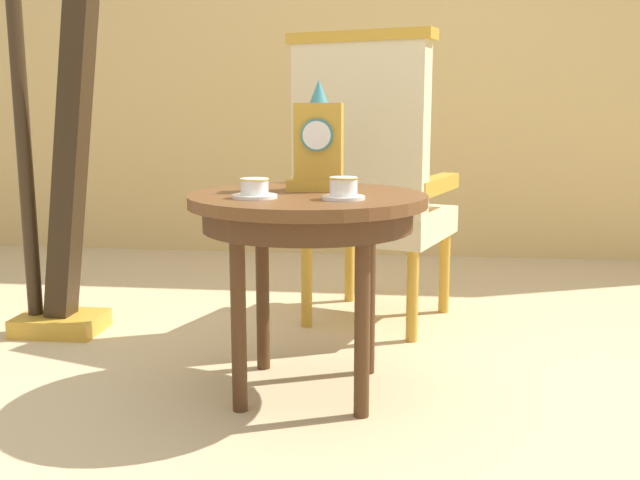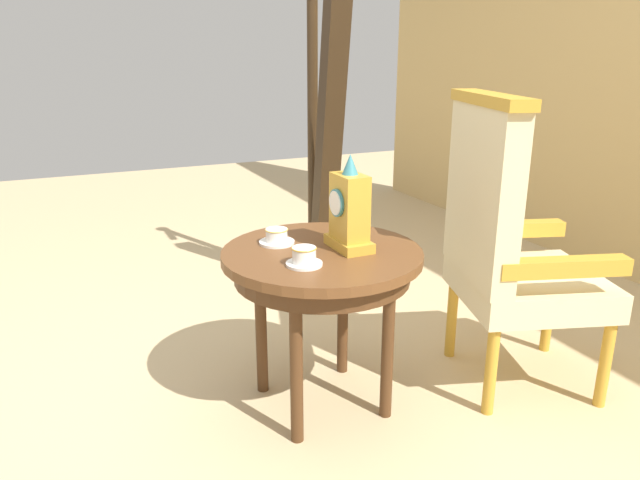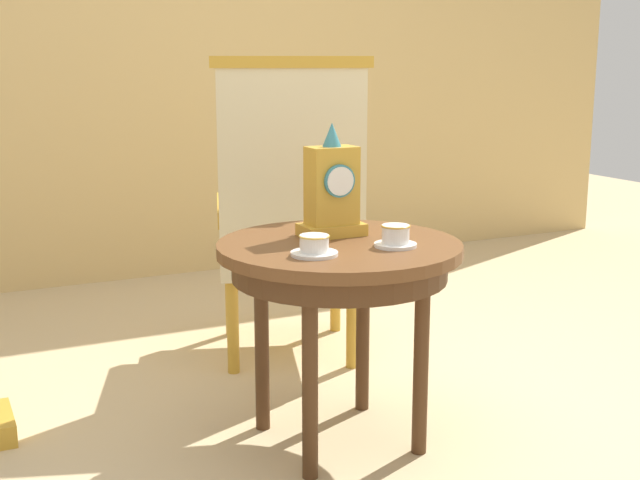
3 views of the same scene
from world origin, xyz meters
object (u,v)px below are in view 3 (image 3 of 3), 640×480
Objects in this scene: teacup_left at (314,246)px; teacup_right at (396,237)px; mantel_clock at (332,191)px; armchair at (289,207)px; side_table at (339,267)px.

teacup_left is 0.25m from teacup_right.
teacup_left is at bearing -126.64° from mantel_clock.
armchair is at bearing 78.24° from mantel_clock.
mantel_clock is at bearing 76.75° from side_table.
teacup_right is (0.25, -0.00, 0.00)m from teacup_left.
mantel_clock is at bearing -101.76° from armchair.
armchair is at bearing 70.94° from teacup_left.
side_table is 0.21m from teacup_left.
teacup_right is at bearing -92.30° from armchair.
mantel_clock is at bearing 113.99° from teacup_right.
mantel_clock reaches higher than teacup_left.
armchair is (0.03, 0.83, -0.05)m from teacup_right.
teacup_left is 0.38× the size of mantel_clock.
armchair reaches higher than teacup_right.
mantel_clock reaches higher than side_table.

